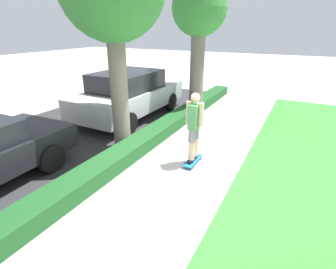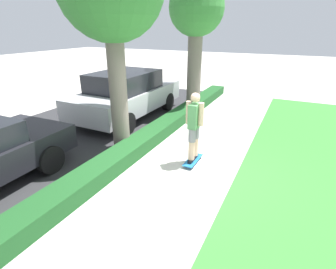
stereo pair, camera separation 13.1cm
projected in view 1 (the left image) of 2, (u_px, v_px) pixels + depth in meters
ground_plane at (188, 172)px, 5.90m from camera, size 60.00×60.00×0.00m
street_asphalt at (57, 138)px, 7.69m from camera, size 15.60×5.00×0.01m
hedge_row at (129, 151)px, 6.51m from camera, size 15.60×0.60×0.35m
skateboard at (193, 160)px, 6.26m from camera, size 0.76×0.24×0.09m
skater_person at (194, 126)px, 5.93m from camera, size 0.49×0.42×1.62m
tree_far at (199, 15)px, 8.80m from camera, size 1.87×1.87×4.56m
parked_car_middle at (129, 94)px, 9.24m from camera, size 4.54×2.02×1.63m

